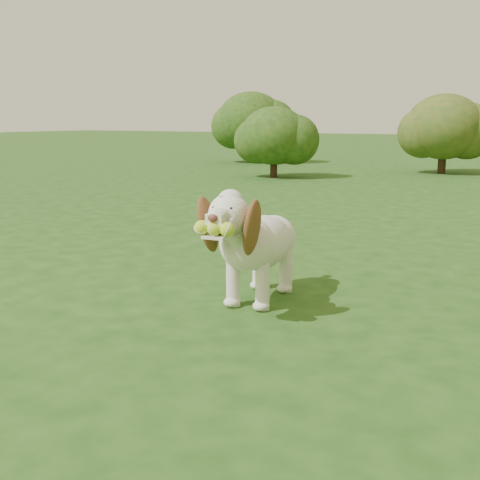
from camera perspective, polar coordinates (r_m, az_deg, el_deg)
The scene contains 5 objects.
ground at distance 4.12m, azimuth 4.29°, elevation -4.37°, with size 80.00×80.00×0.00m, color #1B4012.
dog at distance 3.66m, azimuth 1.45°, elevation 0.03°, with size 0.45×1.14×0.74m.
shrub_a at distance 11.63m, azimuth 3.25°, elevation 9.83°, with size 1.30×1.30×1.35m.
shrub_e at distance 15.57m, azimuth 1.05°, elevation 11.21°, with size 1.73×1.73×1.79m.
shrub_b at distance 13.12m, azimuth 18.80°, elevation 10.12°, with size 1.56×1.56×1.61m.
Camera 1 is at (1.69, -3.58, 1.12)m, focal length 45.00 mm.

